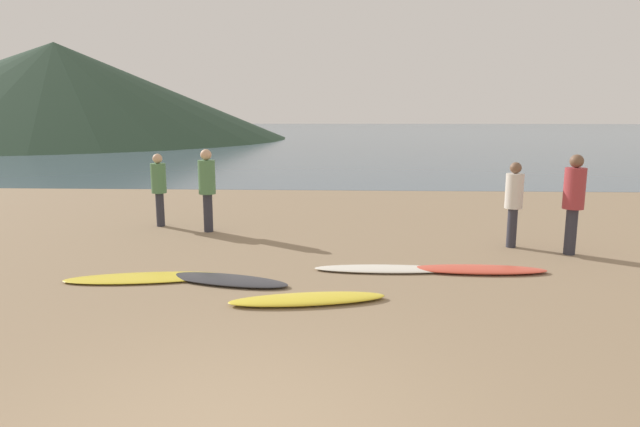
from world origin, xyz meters
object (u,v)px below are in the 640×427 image
(surfboard_4, at_px, (478,269))
(person_1, at_px, (207,184))
(surfboard_2, at_px, (308,299))
(surfboard_1, at_px, (227,280))
(surfboard_0, at_px, (145,278))
(person_3, at_px, (159,184))
(person_2, at_px, (514,198))
(surfboard_3, at_px, (385,269))
(person_0, at_px, (574,196))

(surfboard_4, distance_m, person_1, 5.88)
(surfboard_2, relative_size, person_1, 1.21)
(surfboard_1, relative_size, person_1, 1.11)
(surfboard_0, distance_m, surfboard_1, 1.29)
(person_3, bearing_deg, surfboard_0, -174.01)
(person_2, bearing_deg, surfboard_0, -8.65)
(surfboard_1, distance_m, surfboard_2, 1.53)
(surfboard_2, distance_m, surfboard_4, 3.07)
(surfboard_4, distance_m, person_2, 2.19)
(surfboard_1, relative_size, surfboard_3, 0.86)
(person_2, relative_size, person_3, 0.99)
(person_1, xyz_separation_m, person_3, (-1.22, 0.52, -0.08))
(surfboard_2, distance_m, person_3, 6.17)
(surfboard_1, bearing_deg, surfboard_0, -169.16)
(surfboard_1, xyz_separation_m, surfboard_2, (1.28, -0.83, 0.01))
(surfboard_4, xyz_separation_m, person_1, (-5.07, 2.80, 1.00))
(person_1, xyz_separation_m, person_2, (6.09, -1.09, -0.09))
(surfboard_3, distance_m, surfboard_4, 1.49)
(surfboard_4, bearing_deg, person_1, 151.81)
(surfboard_2, distance_m, surfboard_3, 1.93)
(surfboard_1, height_order, surfboard_4, surfboard_4)
(person_3, bearing_deg, person_2, -111.74)
(surfboard_2, bearing_deg, surfboard_1, 136.23)
(surfboard_0, xyz_separation_m, person_3, (-1.09, 3.98, 0.93))
(surfboard_2, distance_m, person_2, 4.99)
(person_0, height_order, person_3, person_0)
(surfboard_2, xyz_separation_m, person_0, (4.55, 2.77, 1.02))
(person_0, bearing_deg, surfboard_1, -156.53)
(person_2, bearing_deg, surfboard_2, 12.37)
(surfboard_1, bearing_deg, person_1, 122.37)
(person_0, xyz_separation_m, person_3, (-8.21, 2.12, -0.10))
(surfboard_2, relative_size, surfboard_4, 0.98)
(surfboard_3, distance_m, person_0, 3.76)
(surfboard_0, relative_size, person_2, 1.50)
(surfboard_0, relative_size, person_1, 1.37)
(surfboard_3, distance_m, person_3, 5.92)
(surfboard_1, height_order, surfboard_3, surfboard_1)
(surfboard_0, xyz_separation_m, person_1, (0.13, 3.45, 1.01))
(surfboard_0, xyz_separation_m, surfboard_2, (2.57, -0.91, 0.02))
(surfboard_2, xyz_separation_m, person_2, (3.66, 3.27, 0.91))
(surfboard_0, height_order, person_3, person_3)
(person_0, bearing_deg, surfboard_3, -155.28)
(surfboard_3, bearing_deg, surfboard_4, -0.42)
(person_2, height_order, person_3, person_3)
(surfboard_1, xyz_separation_m, person_0, (5.83, 1.94, 1.02))
(surfboard_1, distance_m, person_3, 4.79)
(surfboard_0, xyz_separation_m, surfboard_3, (3.72, 0.65, 0.00))
(surfboard_1, bearing_deg, surfboard_2, -18.79)
(person_0, xyz_separation_m, person_1, (-6.99, 1.59, -0.02))
(surfboard_1, relative_size, person_2, 1.21)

